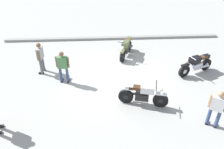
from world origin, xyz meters
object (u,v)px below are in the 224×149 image
motorcycle_black_cruiser (196,64)px  person_in_green_shirt (63,65)px  person_in_white_shirt (217,107)px  motorcycle_silver_cruiser (143,94)px  person_in_gray_shirt (40,56)px  motorcycle_olive_vintage (126,48)px

motorcycle_black_cruiser → person_in_green_shirt: 6.59m
motorcycle_black_cruiser → person_in_white_shirt: size_ratio=1.21×
motorcycle_black_cruiser → motorcycle_silver_cruiser: (-3.08, -2.26, 0.00)m
person_in_gray_shirt → person_in_green_shirt: size_ratio=1.00×
person_in_white_shirt → motorcycle_olive_vintage: bearing=58.7°
motorcycle_black_cruiser → person_in_gray_shirt: bearing=-27.3°
motorcycle_silver_cruiser → motorcycle_olive_vintage: 4.30m
motorcycle_black_cruiser → person_in_gray_shirt: size_ratio=1.19×
motorcycle_black_cruiser → motorcycle_silver_cruiser: bearing=12.8°
motorcycle_black_cruiser → person_in_green_shirt: person_in_green_shirt is taller
person_in_white_shirt → person_in_gray_shirt: bearing=93.2°
motorcycle_olive_vintage → person_in_gray_shirt: (-4.45, -1.52, 0.45)m
motorcycle_silver_cruiser → person_in_green_shirt: size_ratio=1.24×
person_in_gray_shirt → person_in_white_shirt: bearing=154.9°
person_in_white_shirt → person_in_green_shirt: person_in_green_shirt is taller
motorcycle_black_cruiser → person_in_green_shirt: bearing=-19.7°
motorcycle_black_cruiser → motorcycle_olive_vintage: motorcycle_black_cruiser is taller
person_in_green_shirt → motorcycle_silver_cruiser: bearing=-110.1°
person_in_gray_shirt → person_in_green_shirt: 1.55m
person_in_white_shirt → person_in_green_shirt: bearing=95.0°
motorcycle_black_cruiser → person_in_gray_shirt: person_in_gray_shirt is taller
motorcycle_silver_cruiser → motorcycle_olive_vintage: bearing=107.3°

